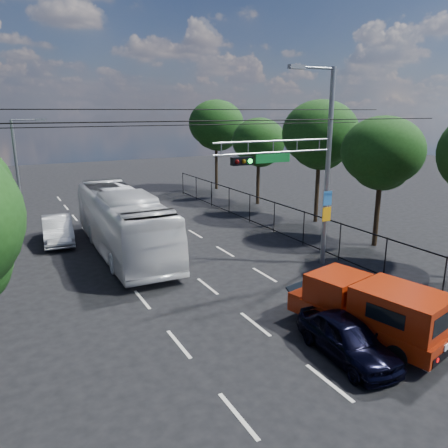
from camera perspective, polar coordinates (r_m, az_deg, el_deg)
ground at (r=13.64m, az=13.53°, el=-19.49°), size 120.00×120.00×0.00m
lane_markings at (r=24.78m, az=-8.21°, el=-3.29°), size 6.12×38.00×0.01m
signal_mast at (r=20.99m, az=10.95°, el=8.01°), size 6.43×0.39×9.50m
streetlight_left at (r=30.53m, az=-25.10°, el=6.44°), size 2.09×0.22×7.08m
utility_wires at (r=18.80m, az=-3.51°, el=13.59°), size 22.00×5.04×0.74m
fence_right at (r=26.41m, az=8.80°, el=0.13°), size 0.06×34.03×2.00m
tree_right_b at (r=25.81m, az=19.93°, el=8.19°), size 4.50×4.50×7.31m
tree_right_c at (r=30.50m, az=12.41°, el=10.85°), size 5.10×5.10×8.29m
tree_right_d at (r=35.97m, az=4.56°, el=10.26°), size 4.32×4.32×7.02m
tree_right_e at (r=42.96m, az=-1.02°, el=12.45°), size 5.28×5.28×8.58m
red_pickup at (r=15.77m, az=18.51°, el=-10.38°), size 3.15×5.83×2.07m
navy_hatchback at (r=14.63m, az=15.79°, el=-14.12°), size 1.91×4.02×1.33m
white_bus at (r=24.36m, az=-13.09°, el=0.30°), size 3.16×12.26×3.39m
white_van at (r=27.48m, az=-20.91°, el=-0.68°), size 2.01×4.76×1.53m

